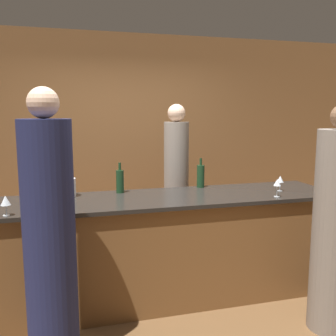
{
  "coord_description": "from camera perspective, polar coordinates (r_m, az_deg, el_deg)",
  "views": [
    {
      "loc": [
        -0.71,
        -3.27,
        1.76
      ],
      "look_at": [
        0.19,
        0.1,
        1.23
      ],
      "focal_mm": 40.0,
      "sensor_mm": 36.0,
      "label": 1
    }
  ],
  "objects": [
    {
      "name": "bar_counter",
      "position": [
        3.58,
        -2.6,
        -12.16
      ],
      "size": [
        3.56,
        0.79,
        0.98
      ],
      "color": "brown",
      "rests_on": "ground_plane"
    },
    {
      "name": "ice_bucket",
      "position": [
        3.57,
        -15.3,
        -2.89
      ],
      "size": [
        0.18,
        0.18,
        0.17
      ],
      "color": "silver",
      "rests_on": "bar_counter"
    },
    {
      "name": "wine_glass_0",
      "position": [
        3.85,
        16.72,
        -1.71
      ],
      "size": [
        0.07,
        0.07,
        0.15
      ],
      "color": "silver",
      "rests_on": "bar_counter"
    },
    {
      "name": "wine_bottle_1",
      "position": [
        3.63,
        -7.33,
        -1.96
      ],
      "size": [
        0.08,
        0.08,
        0.29
      ],
      "color": "#19381E",
      "rests_on": "bar_counter"
    },
    {
      "name": "ground_plane",
      "position": [
        3.78,
        -2.55,
        -19.17
      ],
      "size": [
        14.0,
        14.0,
        0.0
      ],
      "primitive_type": "plane",
      "color": "brown"
    },
    {
      "name": "wine_bottle_0",
      "position": [
        3.88,
        4.99,
        -1.18
      ],
      "size": [
        0.08,
        0.08,
        0.3
      ],
      "color": "#19381E",
      "rests_on": "bar_counter"
    },
    {
      "name": "wine_glass_2",
      "position": [
        3.06,
        -23.52,
        -4.62
      ],
      "size": [
        0.08,
        0.08,
        0.16
      ],
      "color": "silver",
      "rests_on": "bar_counter"
    },
    {
      "name": "guest_0",
      "position": [
        3.28,
        24.19,
        -8.42
      ],
      "size": [
        0.36,
        0.36,
        1.82
      ],
      "color": "gray",
      "rests_on": "ground_plane"
    },
    {
      "name": "guest_1",
      "position": [
        2.69,
        -17.58,
        -10.55
      ],
      "size": [
        0.35,
        0.35,
        1.92
      ],
      "color": "#1E234C",
      "rests_on": "ground_plane"
    },
    {
      "name": "bartender",
      "position": [
        4.33,
        1.26,
        -3.2
      ],
      "size": [
        0.28,
        0.28,
        1.84
      ],
      "rotation": [
        0.0,
        0.0,
        3.14
      ],
      "color": "gray",
      "rests_on": "ground_plane"
    },
    {
      "name": "wine_glass_1",
      "position": [
        3.57,
        16.32,
        -2.25
      ],
      "size": [
        0.07,
        0.07,
        0.16
      ],
      "color": "silver",
      "rests_on": "bar_counter"
    },
    {
      "name": "back_wall",
      "position": [
        5.21,
        -7.14,
        4.56
      ],
      "size": [
        8.0,
        0.06,
        2.8
      ],
      "color": "brown",
      "rests_on": "ground_plane"
    }
  ]
}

